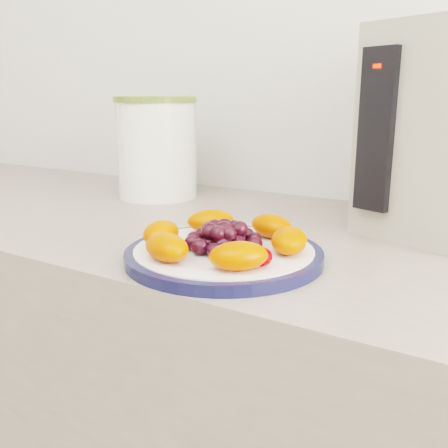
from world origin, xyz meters
The scene contains 7 objects.
plate_rim centered at (0.04, 1.03, 0.91)m, with size 0.26×0.26×0.01m, color #11153B.
plate_face centered at (0.04, 1.03, 0.91)m, with size 0.24×0.24×0.02m, color white.
canister centered at (-0.31, 1.33, 1.00)m, with size 0.17×0.17×0.20m, color #5A7525.
canister_lid centered at (-0.31, 1.33, 1.11)m, with size 0.17×0.17×0.01m, color olive.
appliance_panel centered at (0.17, 1.24, 1.06)m, with size 0.05×0.02×0.23m, color black.
appliance_led centered at (0.17, 1.23, 1.15)m, with size 0.01×0.01×0.01m, color #FF0C05.
fruit_plate centered at (0.04, 1.03, 0.93)m, with size 0.23×0.23×0.04m.
Camera 1 is at (0.37, 0.49, 1.11)m, focal length 40.00 mm.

